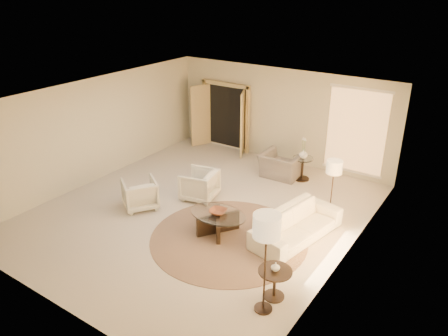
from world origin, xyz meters
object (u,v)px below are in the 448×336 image
Objects in this scene: armchair_left at (199,183)px; armchair_right at (140,192)px; sofa at (297,224)px; bowl at (218,212)px; side_table at (302,166)px; floor_lamp_far at (267,230)px; floor_lamp_near at (334,170)px; end_vase at (276,267)px; end_table at (275,279)px; coffee_table at (218,221)px; accent_chair at (281,161)px; side_vase at (303,154)px.

armchair_left reaches higher than armchair_right.
bowl is (-1.51, -0.79, 0.20)m from sofa.
side_table is 3.60m from bowl.
sofa is 2.80× the size of armchair_right.
floor_lamp_near is at bearing 93.67° from floor_lamp_far.
end_table is at bearing 0.00° from end_vase.
sofa is 2.68× the size of armchair_left.
bowl is (0.00, -0.00, 0.22)m from coffee_table.
accent_chair is 0.58× the size of floor_lamp_far.
armchair_right reaches higher than end_table.
end_vase reaches higher than coffee_table.
armchair_left is 4.41m from floor_lamp_far.
armchair_right reaches higher than sofa.
sofa is at bearing 137.55° from armchair_right.
end_vase is at bearing -70.60° from side_table.
floor_lamp_far is 7.49× the size of side_vase.
coffee_table is 8.17× the size of end_vase.
armchair_right is 4.92× the size of end_vase.
coffee_table is 2.82m from floor_lamp_near.
armchair_right is at bearing 58.39° from accent_chair.
armchair_left reaches higher than sofa.
end_vase is (0.00, 0.38, -0.92)m from floor_lamp_far.
end_table reaches higher than coffee_table.
floor_lamp_far is (-0.00, -0.38, 1.18)m from end_table.
sofa is 2.05m from end_vase.
sofa reaches higher than side_table.
accent_chair is 6.56× the size of end_vase.
sofa is at bearing 121.75° from accent_chair.
end_vase is (4.26, -1.07, 0.24)m from armchair_right.
armchair_left reaches higher than coffee_table.
floor_lamp_far is (2.02, -1.56, 1.26)m from coffee_table.
accent_chair is 2.86× the size of bowl.
bowl is at bearing 149.83° from end_table.
sofa is at bearing 72.57° from armchair_left.
armchair_right is 2.24m from bowl.
accent_chair is at bearing 44.90° from sofa.
side_vase is at bearing 179.15° from armchair_right.
armchair_right is 4.39m from end_table.
side_vase is at bearing 84.49° from bowl.
bowl is at bearing 128.90° from sofa.
floor_lamp_near is 3.20m from end_vase.
floor_lamp_near reaches higher than coffee_table.
coffee_table is 2.85m from floor_lamp_far.
floor_lamp_far is at bearing 112.52° from accent_chair.
end_vase is 5.04m from side_vase.
floor_lamp_far is (4.26, -1.46, 1.17)m from armchair_right.
armchair_right is at bearing 161.09° from floor_lamp_far.
accent_chair is at bearing 93.78° from bowl.
end_table is 3.26m from floor_lamp_near.
armchair_right reaches higher than bowl.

